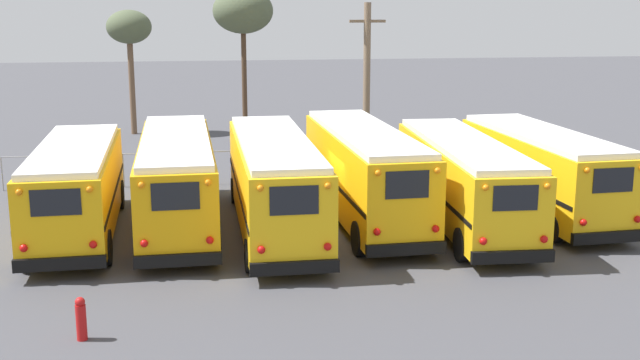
# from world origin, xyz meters

# --- Properties ---
(ground_plane) EXTENTS (160.00, 160.00, 0.00)m
(ground_plane) POSITION_xyz_m (0.00, 0.00, 0.00)
(ground_plane) COLOR #424247
(school_bus_0) EXTENTS (2.82, 9.52, 3.03)m
(school_bus_0) POSITION_xyz_m (-8.10, 0.46, 1.66)
(school_bus_0) COLOR #EAAA0F
(school_bus_0) RESTS_ON ground
(school_bus_1) EXTENTS (2.73, 10.84, 3.13)m
(school_bus_1) POSITION_xyz_m (-4.86, 1.07, 1.71)
(school_bus_1) COLOR #E5A00C
(school_bus_1) RESTS_ON ground
(school_bus_2) EXTENTS (2.61, 10.89, 3.19)m
(school_bus_2) POSITION_xyz_m (-1.62, -0.01, 1.73)
(school_bus_2) COLOR yellow
(school_bus_2) RESTS_ON ground
(school_bus_3) EXTENTS (2.80, 10.55, 3.27)m
(school_bus_3) POSITION_xyz_m (1.62, 0.87, 1.79)
(school_bus_3) COLOR #EAAA0F
(school_bus_3) RESTS_ON ground
(school_bus_4) EXTENTS (2.85, 10.68, 2.99)m
(school_bus_4) POSITION_xyz_m (4.86, -0.17, 1.64)
(school_bus_4) COLOR yellow
(school_bus_4) RESTS_ON ground
(school_bus_5) EXTENTS (2.98, 9.56, 3.07)m
(school_bus_5) POSITION_xyz_m (8.10, 0.75, 1.66)
(school_bus_5) COLOR yellow
(school_bus_5) RESTS_ON ground
(utility_pole) EXTENTS (1.80, 0.35, 7.54)m
(utility_pole) POSITION_xyz_m (4.23, 13.17, 3.88)
(utility_pole) COLOR #75604C
(utility_pole) RESTS_ON ground
(bare_tree_0) EXTENTS (3.24, 3.24, 8.31)m
(bare_tree_0) POSITION_xyz_m (-1.58, 17.93, 7.02)
(bare_tree_0) COLOR #473323
(bare_tree_0) RESTS_ON ground
(bare_tree_1) EXTENTS (2.55, 2.55, 7.12)m
(bare_tree_1) POSITION_xyz_m (-7.89, 21.45, 6.01)
(bare_tree_1) COLOR brown
(bare_tree_1) RESTS_ON ground
(fence_line) EXTENTS (24.25, 0.06, 1.42)m
(fence_line) POSITION_xyz_m (0.00, 7.50, 0.99)
(fence_line) COLOR #939399
(fence_line) RESTS_ON ground
(fire_hydrant) EXTENTS (0.24, 0.24, 1.03)m
(fire_hydrant) POSITION_xyz_m (-6.82, -8.23, 0.52)
(fire_hydrant) COLOR #B21414
(fire_hydrant) RESTS_ON ground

